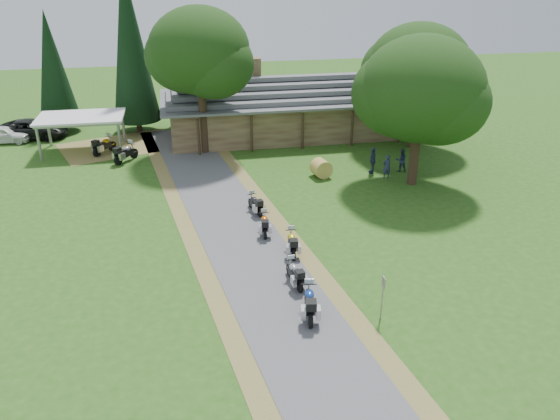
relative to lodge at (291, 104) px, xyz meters
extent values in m
plane|color=#275016|center=(-6.00, -24.00, -2.45)|extent=(120.00, 120.00, 0.00)
plane|color=#4F4F51|center=(-6.50, -20.00, -2.45)|extent=(51.95, 51.95, 0.00)
imported|color=white|center=(-23.28, 1.69, -1.58)|extent=(2.75, 5.40, 1.73)
imported|color=black|center=(-21.30, 2.57, -1.29)|extent=(3.51, 6.39, 2.32)
imported|color=#2C3551|center=(4.11, -11.75, -1.48)|extent=(0.58, 0.44, 1.94)
imported|color=#2C3551|center=(5.60, -10.69, -1.49)|extent=(0.60, 0.47, 1.92)
imported|color=#2C3551|center=(3.52, -10.62, -1.37)|extent=(0.56, 0.69, 2.16)
cylinder|color=#AA933E|center=(-0.16, -10.66, -1.84)|extent=(1.42, 1.34, 1.23)
cone|color=black|center=(-12.71, 2.92, 4.47)|extent=(3.91, 3.91, 13.83)
cone|color=black|center=(-19.20, 4.20, 2.55)|extent=(3.38, 3.38, 10.00)
camera|label=1|loc=(-9.64, -44.29, 11.05)|focal=35.00mm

